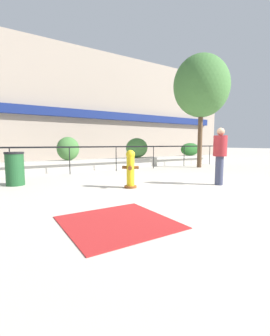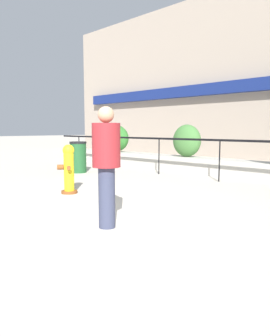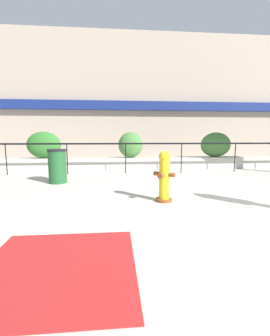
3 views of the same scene
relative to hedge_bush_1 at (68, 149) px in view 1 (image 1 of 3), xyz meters
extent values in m
plane|color=beige|center=(1.88, -6.00, -1.03)|extent=(120.00, 120.00, 0.00)
cube|color=gray|center=(1.88, 6.00, 2.97)|extent=(30.00, 1.00, 8.00)
cube|color=navy|center=(1.88, 5.32, 2.33)|extent=(27.00, 0.36, 0.56)
cube|color=#B7B2A8|center=(1.88, 0.00, -0.78)|extent=(18.00, 0.70, 0.50)
cube|color=black|center=(1.88, -1.10, 0.09)|extent=(15.00, 0.05, 0.06)
cylinder|color=black|center=(-2.40, -1.10, -0.46)|extent=(0.04, 0.04, 1.15)
cylinder|color=black|center=(-0.26, -1.10, -0.46)|extent=(0.04, 0.04, 1.15)
cylinder|color=black|center=(1.88, -1.10, -0.46)|extent=(0.04, 0.04, 1.15)
cylinder|color=black|center=(4.03, -1.10, -0.46)|extent=(0.04, 0.04, 1.15)
cylinder|color=black|center=(6.17, -1.10, -0.46)|extent=(0.04, 0.04, 1.15)
cylinder|color=black|center=(8.31, -1.10, -0.46)|extent=(0.04, 0.04, 1.15)
ellipsoid|color=#427538|center=(0.00, 0.00, 0.00)|extent=(1.02, 0.70, 1.06)
ellipsoid|color=#427538|center=(3.73, 0.00, 0.00)|extent=(1.35, 0.56, 1.06)
ellipsoid|color=#235B23|center=(7.77, 0.00, -0.13)|extent=(1.55, 0.57, 0.80)
cylinder|color=brown|center=(0.39, -4.87, -1.00)|extent=(0.49, 0.49, 0.06)
cylinder|color=gold|center=(0.39, -4.87, -0.55)|extent=(0.31, 0.31, 0.85)
sphere|color=gold|center=(0.39, -4.87, -0.08)|extent=(0.25, 0.25, 0.25)
cylinder|color=brown|center=(0.29, -5.02, -0.45)|extent=(0.17, 0.18, 0.11)
cylinder|color=brown|center=(0.25, -4.77, -0.45)|extent=(0.15, 0.15, 0.09)
cylinder|color=brown|center=(0.53, -4.97, -0.45)|extent=(0.15, 0.15, 0.09)
cylinder|color=brown|center=(6.40, -2.01, 0.44)|extent=(0.24, 0.24, 2.93)
ellipsoid|color=#427538|center=(6.40, -2.01, 3.18)|extent=(3.01, 2.70, 3.16)
cylinder|color=#383D56|center=(2.92, -5.92, -0.59)|extent=(0.30, 0.30, 0.88)
cylinder|color=maroon|center=(2.92, -5.92, 0.16)|extent=(0.51, 0.51, 0.62)
sphere|color=tan|center=(2.92, -5.92, 0.58)|extent=(0.23, 0.23, 0.23)
cube|color=#B22323|center=(-1.26, -7.22, -1.03)|extent=(1.63, 1.63, 0.01)
cylinder|color=#1E5128|center=(-2.37, -2.68, -0.56)|extent=(0.52, 0.52, 0.95)
cylinder|color=black|center=(-2.37, -2.68, -0.05)|extent=(0.55, 0.55, 0.06)
camera|label=1|loc=(-2.87, -10.30, 0.22)|focal=24.00mm
camera|label=2|loc=(6.46, -8.89, 0.38)|focal=35.00mm
camera|label=3|loc=(-0.64, -9.48, 0.34)|focal=24.00mm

